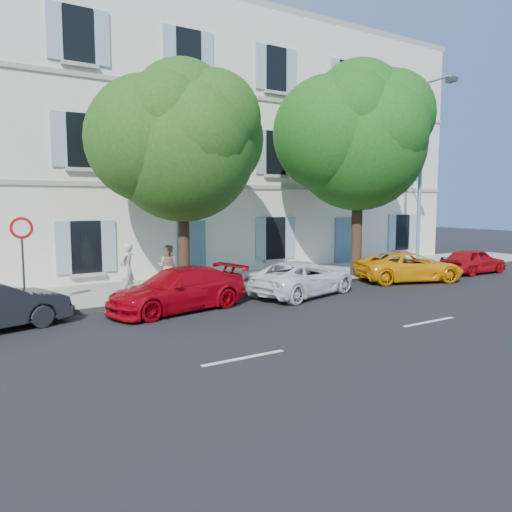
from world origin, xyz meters
TOP-DOWN VIEW (x-y plane):
  - ground at (0.00, 0.00)m, footprint 90.00×90.00m
  - sidewalk at (0.00, 4.45)m, footprint 36.00×4.50m
  - kerb at (0.00, 2.28)m, footprint 36.00×0.16m
  - building at (0.00, 10.20)m, footprint 28.00×7.00m
  - car_red_coupe at (-5.28, 1.10)m, footprint 4.75×2.59m
  - car_white_coupe at (-0.51, 1.07)m, footprint 4.81×3.14m
  - car_yellow_supercar at (5.19, 1.13)m, footprint 4.88×3.44m
  - car_red_hatchback at (9.52, 1.10)m, footprint 3.50×1.47m
  - tree_left at (-4.22, 2.95)m, footprint 4.95×4.95m
  - tree_right at (3.83, 2.89)m, footprint 5.68×5.68m
  - road_sign at (-9.33, 2.78)m, footprint 0.63×0.09m
  - street_lamp at (7.66, 2.61)m, footprint 0.35×1.84m
  - pedestrian_a at (-5.92, 3.92)m, footprint 0.75×0.75m
  - pedestrian_b at (-4.29, 4.23)m, footprint 0.98×0.98m

SIDE VIEW (x-z plane):
  - ground at x=0.00m, z-range 0.00..0.00m
  - sidewalk at x=0.00m, z-range 0.00..0.15m
  - kerb at x=0.00m, z-range 0.00..0.16m
  - car_red_hatchback at x=9.52m, z-range 0.00..1.18m
  - car_white_coupe at x=-0.51m, z-range 0.00..1.23m
  - car_yellow_supercar at x=5.19m, z-range 0.00..1.24m
  - car_red_coupe at x=-5.28m, z-range 0.00..1.31m
  - pedestrian_b at x=-4.29m, z-range 0.15..1.75m
  - pedestrian_a at x=-5.92m, z-range 0.15..1.91m
  - road_sign at x=-9.33m, z-range 0.75..3.49m
  - street_lamp at x=7.66m, z-range 0.72..9.32m
  - tree_left at x=-4.22m, z-range 1.25..8.93m
  - tree_right at x=3.83m, z-range 1.39..10.13m
  - building at x=0.00m, z-range 0.00..12.00m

